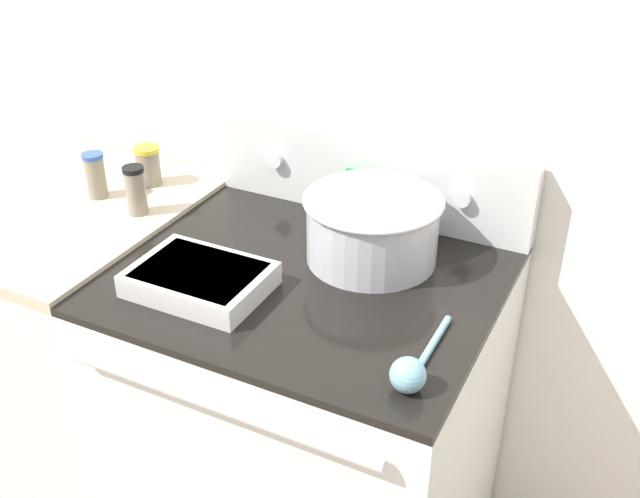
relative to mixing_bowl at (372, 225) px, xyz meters
The scene contains 10 objects.
kitchen_wall 0.38m from the mixing_bowl, 110.07° to the left, with size 8.00×0.05×2.50m.
stove_range 0.56m from the mixing_bowl, 126.98° to the right, with size 0.81×0.72×0.91m.
control_panel 0.22m from the mixing_bowl, 115.54° to the left, with size 0.81×0.07×0.20m.
side_counter 0.94m from the mixing_bowl, behind, with size 0.55×0.69×0.92m.
mixing_bowl is the anchor object (origin of this frame).
casserole_dish 0.39m from the mixing_bowl, 134.00° to the right, with size 0.27×0.20×0.05m.
ladle 0.43m from the mixing_bowl, 57.66° to the right, with size 0.06×0.26×0.06m.
spice_jar_black_cap 0.59m from the mixing_bowl, behind, with size 0.05×0.05×0.12m.
spice_jar_yellow_cap 0.67m from the mixing_bowl, behind, with size 0.07×0.07×0.10m.
spice_jar_blue_cap 0.74m from the mixing_bowl, behind, with size 0.05×0.05×0.12m.
Camera 1 is at (0.63, -0.86, 1.76)m, focal length 42.00 mm.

